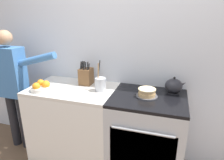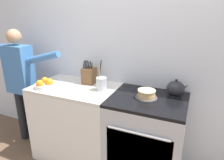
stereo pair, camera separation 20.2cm
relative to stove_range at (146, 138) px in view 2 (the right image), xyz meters
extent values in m
cube|color=silver|center=(-0.24, 0.34, 0.84)|extent=(8.00, 0.04, 2.60)
cube|color=white|center=(-0.85, 0.00, -0.02)|extent=(0.95, 0.64, 0.88)
cube|color=silver|center=(-0.85, 0.00, 0.44)|extent=(0.95, 0.64, 0.03)
cube|color=#B7BABF|center=(0.00, 0.00, -0.02)|extent=(0.75, 0.64, 0.89)
cube|color=black|center=(0.00, -0.31, 0.01)|extent=(0.61, 0.01, 0.49)
cylinder|color=#B7BABF|center=(0.00, -0.34, 0.27)|extent=(0.56, 0.02, 0.02)
cube|color=black|center=(0.00, 0.00, 0.44)|extent=(0.75, 0.64, 0.03)
cylinder|color=#4C4C51|center=(-0.02, 0.00, 0.46)|extent=(0.21, 0.21, 0.01)
cylinder|color=tan|center=(-0.02, 0.00, 0.48)|extent=(0.17, 0.17, 0.03)
cylinder|color=tan|center=(-0.02, 0.00, 0.52)|extent=(0.17, 0.17, 0.03)
cylinder|color=beige|center=(-0.02, 0.00, 0.54)|extent=(0.17, 0.17, 0.01)
cylinder|color=#232328|center=(0.23, 0.19, 0.46)|extent=(0.12, 0.12, 0.01)
ellipsoid|color=#232328|center=(0.23, 0.19, 0.53)|extent=(0.18, 0.18, 0.15)
cone|color=#232328|center=(0.31, 0.19, 0.56)|extent=(0.09, 0.04, 0.08)
sphere|color=black|center=(0.23, 0.19, 0.62)|extent=(0.02, 0.02, 0.02)
cube|color=brown|center=(-0.75, 0.16, 0.55)|extent=(0.14, 0.15, 0.19)
cylinder|color=black|center=(-0.79, 0.12, 0.69)|extent=(0.01, 0.04, 0.09)
cylinder|color=black|center=(-0.75, 0.12, 0.69)|extent=(0.01, 0.04, 0.10)
cylinder|color=black|center=(-0.71, 0.12, 0.69)|extent=(0.01, 0.04, 0.09)
cylinder|color=black|center=(-0.79, 0.15, 0.69)|extent=(0.01, 0.04, 0.09)
cylinder|color=black|center=(-0.75, 0.16, 0.68)|extent=(0.01, 0.04, 0.08)
cylinder|color=black|center=(-0.71, 0.16, 0.68)|extent=(0.01, 0.03, 0.06)
cylinder|color=black|center=(-0.79, 0.19, 0.68)|extent=(0.01, 0.04, 0.08)
cylinder|color=#B7BABF|center=(-0.52, 0.01, 0.53)|extent=(0.11, 0.11, 0.14)
cylinder|color=#A37A51|center=(-0.54, 0.01, 0.63)|extent=(0.02, 0.04, 0.25)
cylinder|color=black|center=(-0.54, 0.02, 0.65)|extent=(0.03, 0.07, 0.28)
cylinder|color=silver|center=(-1.13, -0.16, 0.48)|extent=(0.22, 0.22, 0.04)
sphere|color=orange|center=(-1.08, -0.15, 0.52)|extent=(0.08, 0.08, 0.08)
sphere|color=orange|center=(-1.17, -0.12, 0.52)|extent=(0.08, 0.08, 0.08)
sphere|color=orange|center=(-1.15, -0.22, 0.52)|extent=(0.08, 0.08, 0.08)
cylinder|color=black|center=(-1.74, -0.02, -0.09)|extent=(0.11, 0.11, 0.73)
cylinder|color=black|center=(-1.58, -0.02, -0.09)|extent=(0.11, 0.11, 0.73)
cube|color=#3D70AD|center=(-1.66, -0.02, 0.57)|extent=(0.34, 0.20, 0.60)
cylinder|color=#3D70AD|center=(-1.87, -0.02, 0.62)|extent=(0.08, 0.08, 0.51)
cylinder|color=#3D70AD|center=(-1.27, -0.02, 0.76)|extent=(0.52, 0.08, 0.21)
sphere|color=tan|center=(-1.66, -0.02, 0.98)|extent=(0.17, 0.17, 0.17)
camera|label=1|loc=(0.19, -1.85, 1.27)|focal=32.00mm
camera|label=2|loc=(0.38, -1.78, 1.27)|focal=32.00mm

